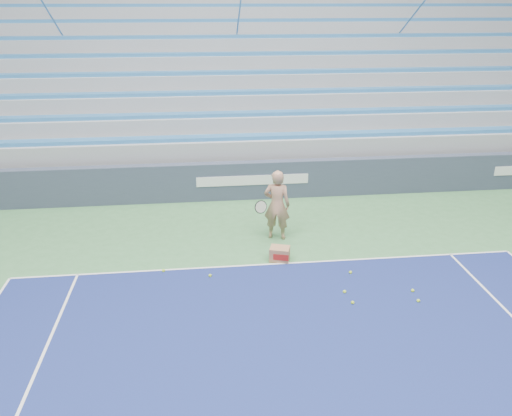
{
  "coord_description": "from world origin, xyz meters",
  "views": [
    {
      "loc": [
        -1.38,
        2.4,
        5.37
      ],
      "look_at": [
        -0.28,
        12.38,
        1.15
      ],
      "focal_mm": 35.0,
      "sensor_mm": 36.0,
      "label": 1
    }
  ],
  "objects": [
    {
      "name": "tennis_ball_1",
      "position": [
        2.64,
        10.48,
        0.03
      ],
      "size": [
        0.07,
        0.07,
        0.07
      ],
      "primitive_type": "sphere",
      "color": "#B7E12E",
      "rests_on": "ground"
    },
    {
      "name": "bleachers",
      "position": [
        0.0,
        21.6,
        2.36
      ],
      "size": [
        31.0,
        9.15,
        7.3
      ],
      "color": "#95989D",
      "rests_on": "ground"
    },
    {
      "name": "tennis_ball_5",
      "position": [
        1.61,
        11.31,
        0.03
      ],
      "size": [
        0.07,
        0.07,
        0.07
      ],
      "primitive_type": "sphere",
      "color": "#B7E12E",
      "rests_on": "ground"
    },
    {
      "name": "tennis_ball_6",
      "position": [
        2.6,
        10.12,
        0.03
      ],
      "size": [
        0.07,
        0.07,
        0.07
      ],
      "primitive_type": "sphere",
      "color": "#B7E12E",
      "rests_on": "ground"
    },
    {
      "name": "ball_box",
      "position": [
        0.21,
        12.06,
        0.16
      ],
      "size": [
        0.5,
        0.44,
        0.32
      ],
      "color": "#9D6E4C",
      "rests_on": "ground"
    },
    {
      "name": "tennis_ball_4",
      "position": [
        -1.34,
        11.5,
        0.03
      ],
      "size": [
        0.07,
        0.07,
        0.07
      ],
      "primitive_type": "sphere",
      "color": "#B7E12E",
      "rests_on": "ground"
    },
    {
      "name": "tennis_ball_3",
      "position": [
        1.28,
        10.59,
        0.03
      ],
      "size": [
        0.07,
        0.07,
        0.07
      ],
      "primitive_type": "sphere",
      "color": "#B7E12E",
      "rests_on": "ground"
    },
    {
      "name": "tennis_ball_2",
      "position": [
        -2.32,
        11.82,
        0.03
      ],
      "size": [
        0.07,
        0.07,
        0.07
      ],
      "primitive_type": "sphere",
      "color": "#B7E12E",
      "rests_on": "ground"
    },
    {
      "name": "tennis_player",
      "position": [
        0.31,
        13.2,
        0.86
      ],
      "size": [
        0.97,
        0.91,
        1.72
      ],
      "color": "tan",
      "rests_on": "ground"
    },
    {
      "name": "sponsor_barrier",
      "position": [
        0.0,
        15.88,
        0.55
      ],
      "size": [
        30.0,
        0.32,
        1.1
      ],
      "color": "#363F53",
      "rests_on": "ground"
    },
    {
      "name": "tennis_ball_0",
      "position": [
        1.33,
        10.2,
        0.03
      ],
      "size": [
        0.07,
        0.07,
        0.07
      ],
      "primitive_type": "sphere",
      "color": "#B7E12E",
      "rests_on": "ground"
    }
  ]
}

